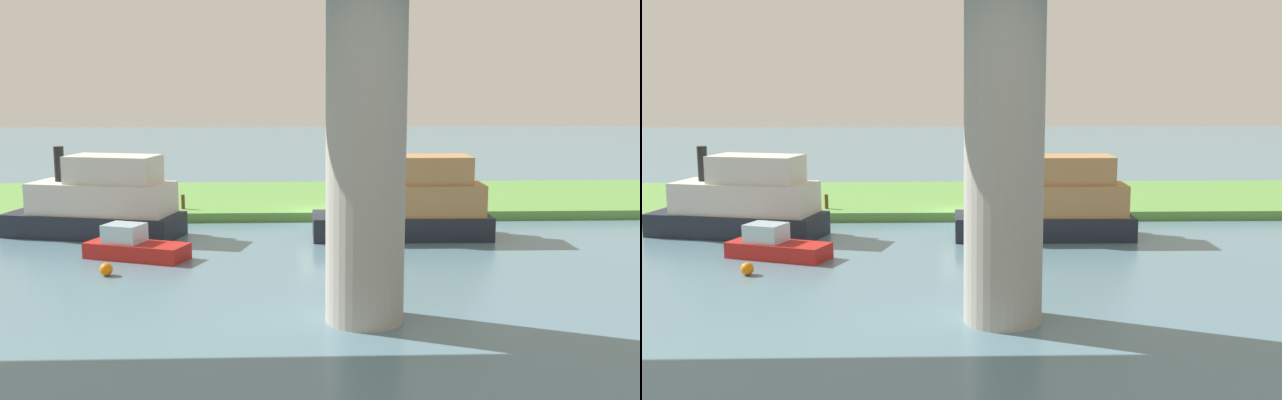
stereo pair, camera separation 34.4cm
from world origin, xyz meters
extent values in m
plane|color=slate|center=(0.00, 0.00, 0.00)|extent=(160.00, 160.00, 0.00)
cube|color=#5B9342|center=(0.00, -6.00, 0.25)|extent=(80.00, 12.00, 0.50)
cylinder|color=#9E998E|center=(-0.64, 16.15, 5.11)|extent=(2.44, 2.44, 10.22)
cylinder|color=#2D334C|center=(-2.47, -0.82, 0.78)|extent=(0.29, 0.29, 0.55)
cylinder|color=red|center=(-2.47, -0.82, 1.35)|extent=(0.43, 0.43, 0.60)
sphere|color=tan|center=(-2.47, -0.82, 1.77)|extent=(0.24, 0.24, 0.24)
cylinder|color=brown|center=(7.56, -1.42, 0.89)|extent=(0.20, 0.20, 0.78)
cube|color=#1E232D|center=(11.17, 3.10, 0.56)|extent=(8.84, 4.69, 1.12)
cube|color=beige|center=(10.71, 3.21, 1.87)|extent=(7.14, 4.02, 1.50)
cube|color=beige|center=(10.07, 3.36, 3.27)|extent=(4.59, 3.05, 1.31)
cylinder|color=black|center=(12.80, 2.71, 3.46)|extent=(0.47, 0.47, 1.68)
cube|color=#D84C2D|center=(13.35, 2.58, 1.54)|extent=(1.85, 1.99, 0.84)
cube|color=red|center=(8.16, 7.78, 0.34)|extent=(4.61, 2.94, 0.68)
cube|color=silver|center=(8.71, 7.58, 1.06)|extent=(1.89, 1.70, 0.77)
cube|color=#1E232D|center=(-3.59, 3.96, 0.56)|extent=(8.44, 2.88, 1.12)
cube|color=#B27F4C|center=(-4.05, 3.96, 1.87)|extent=(6.75, 2.58, 1.50)
cube|color=#B27F4C|center=(-4.71, 3.97, 3.27)|extent=(4.22, 2.17, 1.31)
cylinder|color=black|center=(-1.90, 3.95, 3.46)|extent=(0.47, 0.47, 1.68)
cube|color=#D84C2D|center=(-1.34, 3.94, 1.54)|extent=(1.51, 1.70, 0.84)
sphere|color=orange|center=(8.78, 10.51, 0.25)|extent=(0.50, 0.50, 0.50)
camera|label=1|loc=(1.59, 38.10, 7.45)|focal=41.04mm
camera|label=2|loc=(1.24, 38.11, 7.45)|focal=41.04mm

